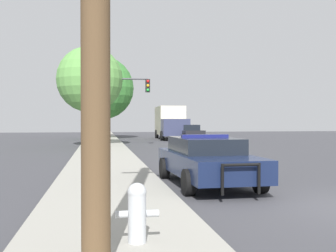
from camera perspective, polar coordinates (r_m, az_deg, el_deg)
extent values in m
cube|color=#99968C|center=(8.31, -7.50, -11.58)|extent=(3.00, 110.00, 0.13)
cube|color=#141E3D|center=(12.02, 5.33, -5.04)|extent=(2.09, 5.03, 0.58)
cube|color=black|center=(12.21, 5.00, -2.58)|extent=(1.74, 2.64, 0.43)
cylinder|color=black|center=(10.94, 12.43, -7.18)|extent=(0.26, 0.66, 0.66)
cylinder|color=black|center=(10.33, 2.78, -7.63)|extent=(0.26, 0.66, 0.66)
cylinder|color=black|center=(13.79, 7.23, -5.50)|extent=(0.26, 0.66, 0.66)
cylinder|color=black|center=(13.31, -0.48, -5.72)|extent=(0.26, 0.66, 0.66)
cylinder|color=black|center=(9.74, 12.23, -6.96)|extent=(0.07, 0.07, 0.70)
cylinder|color=black|center=(9.44, 7.39, -7.21)|extent=(0.07, 0.07, 0.70)
cylinder|color=black|center=(9.54, 9.85, -5.22)|extent=(0.91, 0.10, 0.07)
cube|color=navy|center=(12.20, 5.00, -1.37)|extent=(1.38, 0.25, 0.09)
cube|color=navy|center=(12.32, 9.64, -4.77)|extent=(0.13, 3.57, 0.16)
cylinder|color=#B7BCC1|center=(6.04, -4.21, -12.41)|extent=(0.25, 0.25, 0.67)
sphere|color=#B7BCC1|center=(5.97, -4.21, -8.95)|extent=(0.27, 0.27, 0.27)
cylinder|color=#B7BCC1|center=(6.01, -6.31, -11.82)|extent=(0.18, 0.10, 0.10)
cylinder|color=#B7BCC1|center=(6.05, -2.13, -11.74)|extent=(0.18, 0.10, 0.10)
cylinder|color=#424247|center=(28.68, -9.26, 2.05)|extent=(0.16, 0.16, 4.65)
cylinder|color=#424247|center=(28.86, -6.01, 6.38)|extent=(3.26, 0.11, 0.11)
cube|color=black|center=(28.96, -2.77, 5.47)|extent=(0.30, 0.24, 0.90)
sphere|color=red|center=(28.86, -2.74, 6.08)|extent=(0.20, 0.20, 0.20)
sphere|color=orange|center=(28.83, -2.74, 5.49)|extent=(0.20, 0.20, 0.20)
sphere|color=green|center=(28.81, -2.74, 4.90)|extent=(0.20, 0.20, 0.20)
cube|color=black|center=(37.22, 2.92, -1.01)|extent=(1.95, 4.07, 0.59)
cube|color=black|center=(37.40, 2.84, -0.18)|extent=(1.60, 2.15, 0.47)
cylinder|color=black|center=(36.29, 4.74, -1.52)|extent=(0.28, 0.71, 0.70)
cylinder|color=black|center=(35.82, 2.14, -1.55)|extent=(0.28, 0.71, 0.70)
cylinder|color=black|center=(38.65, 3.65, -1.38)|extent=(0.28, 0.71, 0.70)
cylinder|color=black|center=(38.21, 1.20, -1.40)|extent=(0.28, 0.71, 0.70)
cube|color=#333856|center=(37.23, 0.99, -0.18)|extent=(2.42, 2.21, 1.50)
cube|color=beige|center=(40.99, 0.21, 0.75)|extent=(2.53, 5.55, 2.71)
cylinder|color=black|center=(37.64, 2.67, -1.32)|extent=(0.31, 0.86, 0.85)
cylinder|color=black|center=(37.31, -0.81, -1.33)|extent=(0.31, 0.86, 0.85)
cylinder|color=black|center=(42.20, 1.57, -1.08)|extent=(0.31, 0.86, 0.85)
cylinder|color=black|center=(41.90, -1.54, -1.09)|extent=(0.31, 0.86, 0.85)
cylinder|color=brown|center=(29.13, -10.54, 0.64)|extent=(0.39, 0.39, 3.24)
sphere|color=#5B9947|center=(29.26, -10.56, 6.23)|extent=(4.49, 4.49, 4.49)
cylinder|color=brown|center=(40.93, -8.87, 0.62)|extent=(0.31, 0.31, 3.11)
sphere|color=#387A33|center=(41.04, -8.88, 5.10)|extent=(6.02, 6.02, 6.02)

